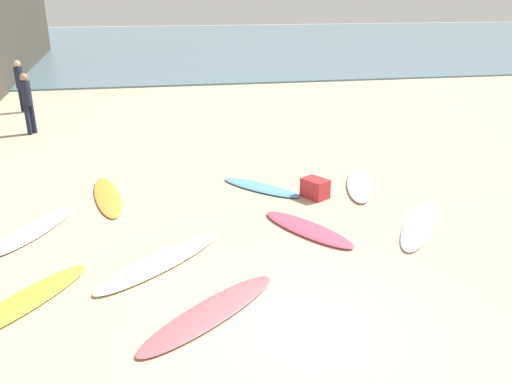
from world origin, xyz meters
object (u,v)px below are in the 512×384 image
at_px(surfboard_2, 360,185).
at_px(surfboard_7, 261,187).
at_px(beachgoer_mid, 27,100).
at_px(beach_cooler, 315,188).
at_px(surfboard_1, 34,229).
at_px(surfboard_3, 160,262).
at_px(surfboard_8, 210,312).
at_px(surfboard_0, 308,229).
at_px(surfboard_9, 420,223).
at_px(beachgoer_near, 20,83).
at_px(surfboard_4, 107,196).
at_px(surfboard_5, 24,302).

bearing_deg(surfboard_2, surfboard_7, 12.31).
xyz_separation_m(surfboard_2, beachgoer_mid, (-7.97, 6.02, 0.96)).
bearing_deg(beach_cooler, surfboard_2, 20.23).
relative_size(surfboard_1, beach_cooler, 4.09).
distance_m(surfboard_2, surfboard_3, 5.11).
xyz_separation_m(surfboard_2, surfboard_8, (-3.70, -4.16, -0.01)).
height_order(surfboard_0, beach_cooler, beach_cooler).
bearing_deg(surfboard_9, surfboard_3, 43.61).
bearing_deg(surfboard_3, beach_cooler, 84.43).
distance_m(surfboard_1, surfboard_2, 6.61).
bearing_deg(surfboard_3, beachgoer_near, 159.98).
bearing_deg(surfboard_9, beach_cooler, -11.65).
relative_size(surfboard_4, surfboard_9, 0.96).
distance_m(surfboard_3, surfboard_5, 2.00).
bearing_deg(beach_cooler, surfboard_7, 145.40).
distance_m(surfboard_7, surfboard_8, 4.70).
relative_size(surfboard_5, beach_cooler, 4.32).
xyz_separation_m(surfboard_7, beachgoer_near, (-6.71, 8.89, 0.97)).
bearing_deg(surfboard_2, surfboard_1, 28.73).
distance_m(surfboard_2, surfboard_4, 5.38).
relative_size(surfboard_2, surfboard_3, 0.88).
xyz_separation_m(beachgoer_mid, beach_cooler, (6.82, -6.44, -0.80)).
bearing_deg(beachgoer_near, surfboard_2, 4.74).
relative_size(surfboard_2, surfboard_7, 1.10).
bearing_deg(surfboard_3, surfboard_1, -167.58).
height_order(surfboard_3, beachgoer_mid, beachgoer_mid).
relative_size(surfboard_1, surfboard_7, 1.09).
relative_size(beachgoer_mid, beach_cooler, 3.42).
distance_m(surfboard_5, beach_cooler, 5.89).
height_order(surfboard_3, surfboard_8, surfboard_3).
height_order(surfboard_1, beachgoer_near, beachgoer_near).
bearing_deg(surfboard_2, surfboard_3, 51.22).
bearing_deg(surfboard_5, beachgoer_near, -40.10).
bearing_deg(surfboard_2, surfboard_9, 119.15).
bearing_deg(surfboard_3, surfboard_2, 80.87).
bearing_deg(beachgoer_near, beachgoer_mid, -23.50).
xyz_separation_m(surfboard_1, surfboard_4, (1.15, 1.40, -0.01)).
bearing_deg(beachgoer_mid, beachgoer_near, 46.49).
xyz_separation_m(surfboard_7, beach_cooler, (1.00, -0.69, 0.17)).
bearing_deg(surfboard_9, surfboard_2, -43.94).
xyz_separation_m(surfboard_4, beach_cooler, (4.23, -0.76, 0.17)).
relative_size(surfboard_0, surfboard_9, 0.82).
relative_size(surfboard_3, beach_cooler, 4.69).
bearing_deg(beachgoer_near, surfboard_4, -17.75).
xyz_separation_m(surfboard_1, surfboard_7, (4.37, 1.33, -0.01)).
distance_m(surfboard_3, surfboard_7, 3.68).
bearing_deg(surfboard_5, beach_cooler, -111.11).
distance_m(surfboard_3, beach_cooler, 3.92).
xyz_separation_m(beachgoer_near, beach_cooler, (7.71, -9.58, -0.80)).
relative_size(surfboard_3, surfboard_9, 0.99).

